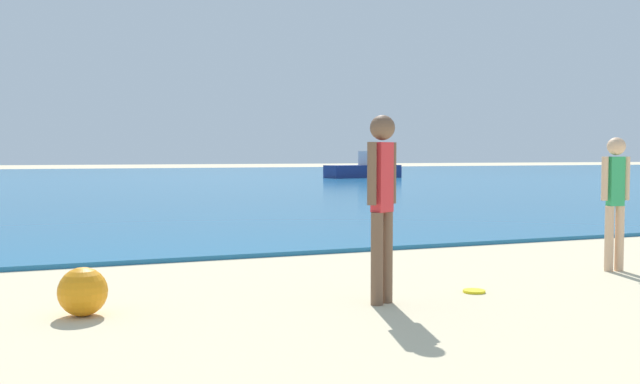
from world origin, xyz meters
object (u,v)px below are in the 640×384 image
object	(u,v)px
frisbee	(474,291)
person_standing	(382,197)
person_distant	(615,195)
boat_far	(365,168)
beach_ball	(83,292)

from	to	relation	value
frisbee	person_standing	bearing A→B (deg)	-173.11
person_standing	frisbee	distance (m)	1.47
person_distant	boat_far	world-z (taller)	person_distant
person_distant	beach_ball	size ratio (longest dim) A/B	3.77
boat_far	beach_ball	bearing A→B (deg)	52.53
person_standing	frisbee	world-z (taller)	person_standing
person_standing	boat_far	world-z (taller)	person_standing
person_standing	beach_ball	bearing A→B (deg)	142.00
frisbee	boat_far	bearing A→B (deg)	66.36
person_standing	beach_ball	xyz separation A→B (m)	(-2.58, 0.50, -0.77)
frisbee	person_distant	size ratio (longest dim) A/B	0.14
person_distant	frisbee	bearing A→B (deg)	21.68
person_distant	beach_ball	distance (m)	5.98
person_standing	boat_far	xyz separation A→B (m)	(14.48, 30.72, -0.40)
frisbee	boat_far	world-z (taller)	boat_far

